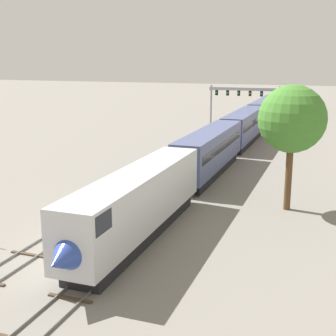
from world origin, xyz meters
The scene contains 6 objects.
ground_plane centered at (0.00, 0.00, 0.00)m, with size 400.00×400.00×0.00m, color gray.
track_main centered at (2.00, 60.00, 0.07)m, with size 2.60×200.00×0.16m.
track_near centered at (-3.50, 40.00, 0.07)m, with size 2.60×160.00×0.16m.
passenger_train centered at (2.00, 52.10, 2.61)m, with size 3.04×116.95×4.80m.
signal_gantry centered at (-0.25, 53.43, 5.82)m, with size 12.10×0.49×7.87m.
trackside_tree_left centered at (11.16, 13.18, 7.55)m, with size 5.48×5.48×10.35m.
Camera 1 is at (14.35, -25.08, 12.36)m, focal length 49.64 mm.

